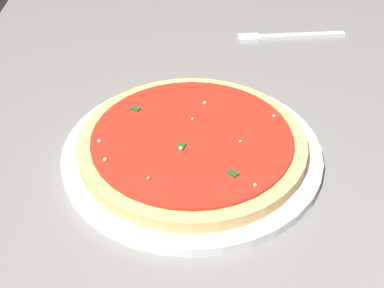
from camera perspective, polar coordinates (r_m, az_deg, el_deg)
The scene contains 4 objects.
restaurant_table at distance 0.75m, azimuth 2.07°, elevation -10.00°, with size 1.12×0.77×0.75m.
serving_plate at distance 0.66m, azimuth 0.00°, elevation -0.93°, with size 0.32×0.32×0.01m, color white.
pizza at distance 0.65m, azimuth -0.00°, elevation 0.15°, with size 0.28×0.28×0.02m.
fork at distance 0.94m, azimuth 9.99°, elevation 11.40°, with size 0.03×0.19×0.00m.
Camera 1 is at (0.49, -0.03, 1.18)m, focal length 49.46 mm.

